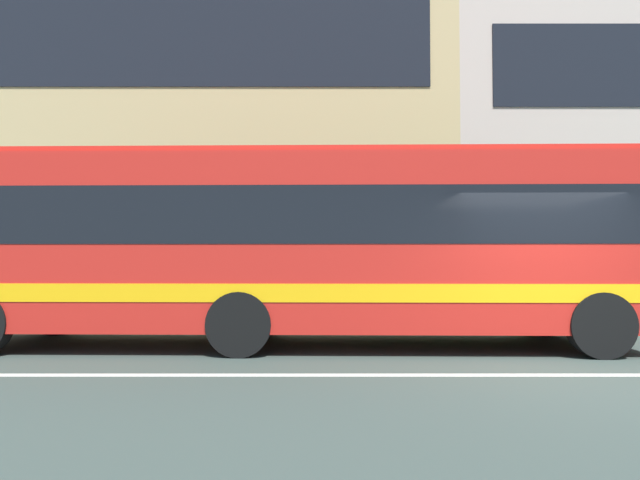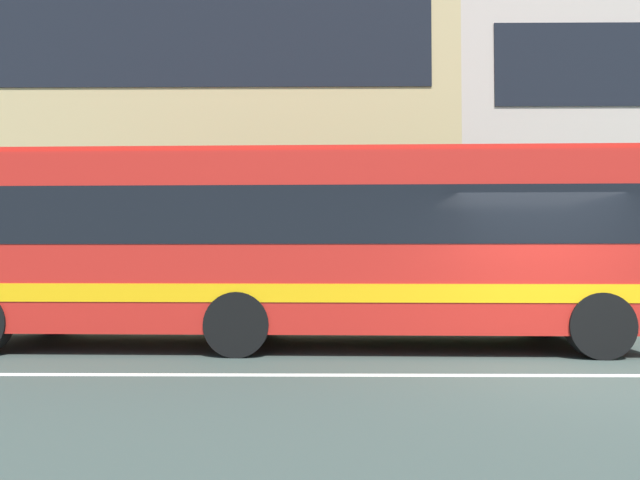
# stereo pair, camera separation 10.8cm
# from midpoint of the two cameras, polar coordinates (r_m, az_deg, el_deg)

# --- Properties ---
(ground_plane) EXTENTS (160.00, 160.00, 0.00)m
(ground_plane) POSITION_cam_midpoint_polar(r_m,az_deg,el_deg) (7.98, 25.07, -12.63)
(ground_plane) COLOR #37443F
(lane_centre_line) EXTENTS (60.00, 0.16, 0.01)m
(lane_centre_line) POSITION_cam_midpoint_polar(r_m,az_deg,el_deg) (7.98, 25.07, -12.61)
(lane_centre_line) COLOR silver
(lane_centre_line) RESTS_ON ground_plane
(hedge_row_far) EXTENTS (12.46, 1.10, 1.01)m
(hedge_row_far) POSITION_cam_midpoint_polar(r_m,az_deg,el_deg) (15.19, 28.09, -5.48)
(hedge_row_far) COLOR #326328
(hedge_row_far) RESTS_ON ground_plane
(apartment_block_left) EXTENTS (22.11, 8.25, 13.76)m
(apartment_block_left) POSITION_cam_midpoint_polar(r_m,az_deg,el_deg) (22.01, -18.97, 12.31)
(apartment_block_left) COLOR tan
(apartment_block_left) RESTS_ON ground_plane
(transit_bus) EXTENTS (11.61, 2.83, 3.28)m
(transit_bus) POSITION_cam_midpoint_polar(r_m,az_deg,el_deg) (9.58, -3.43, -0.12)
(transit_bus) COLOR red
(transit_bus) RESTS_ON ground_plane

